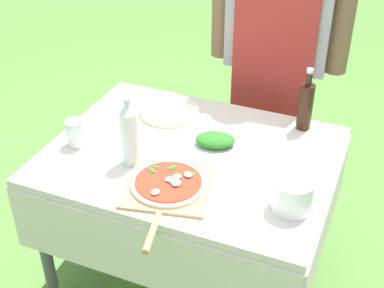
{
  "coord_description": "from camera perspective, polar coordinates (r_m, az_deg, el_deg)",
  "views": [
    {
      "loc": [
        0.67,
        -1.6,
        1.95
      ],
      "look_at": [
        0.0,
        0.0,
        0.8
      ],
      "focal_mm": 50.0,
      "sensor_mm": 36.0,
      "label": 1
    }
  ],
  "objects": [
    {
      "name": "water_bottle",
      "position": [
        1.99,
        -6.7,
        1.14
      ],
      "size": [
        0.07,
        0.07,
        0.28
      ],
      "color": "silver",
      "rests_on": "prep_table"
    },
    {
      "name": "mixing_tub",
      "position": [
        1.83,
        10.67,
        -5.34
      ],
      "size": [
        0.14,
        0.14,
        0.12
      ],
      "primitive_type": "cylinder",
      "color": "silver",
      "rests_on": "prep_table"
    },
    {
      "name": "herb_container",
      "position": [
        2.13,
        2.49,
        0.36
      ],
      "size": [
        0.22,
        0.18,
        0.05
      ],
      "rotation": [
        0.0,
        0.0,
        0.31
      ],
      "color": "silver",
      "rests_on": "prep_table"
    },
    {
      "name": "pizza_on_peel",
      "position": [
        1.91,
        -2.57,
        -4.5
      ],
      "size": [
        0.36,
        0.51,
        0.05
      ],
      "rotation": [
        0.0,
        0.0,
        0.22
      ],
      "color": "tan",
      "rests_on": "prep_table"
    },
    {
      "name": "oil_bottle",
      "position": [
        2.26,
        12.03,
        4.06
      ],
      "size": [
        0.06,
        0.06,
        0.27
      ],
      "color": "black",
      "rests_on": "prep_table"
    },
    {
      "name": "prep_table",
      "position": [
        2.16,
        -0.12,
        -3.03
      ],
      "size": [
        1.13,
        0.88,
        0.76
      ],
      "color": "beige",
      "rests_on": "ground"
    },
    {
      "name": "plate_stack",
      "position": [
        2.36,
        -2.41,
        3.53
      ],
      "size": [
        0.26,
        0.26,
        0.02
      ],
      "color": "beige",
      "rests_on": "prep_table"
    },
    {
      "name": "sauce_jar",
      "position": [
        2.18,
        -12.24,
        1.02
      ],
      "size": [
        0.08,
        0.08,
        0.11
      ],
      "color": "silver",
      "rests_on": "prep_table"
    },
    {
      "name": "ground_plane",
      "position": [
        2.61,
        -0.1,
        -14.76
      ],
      "size": [
        12.0,
        12.0,
        0.0
      ],
      "primitive_type": "plane",
      "color": "#517F38"
    },
    {
      "name": "person_cook",
      "position": [
        2.54,
        9.26,
        11.64
      ],
      "size": [
        0.65,
        0.23,
        1.73
      ],
      "rotation": [
        0.0,
        0.0,
        3.19
      ],
      "color": "#333D56",
      "rests_on": "ground"
    }
  ]
}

